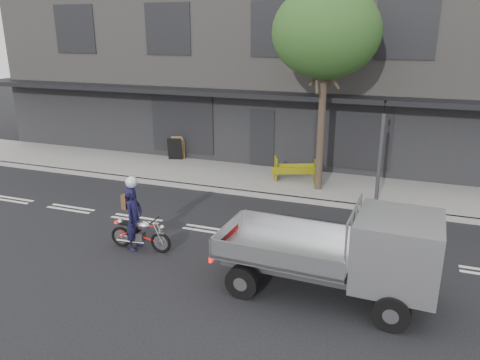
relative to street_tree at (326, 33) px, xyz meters
name	(u,v)px	position (x,y,z in m)	size (l,w,h in m)	color
ground	(211,230)	(-2.20, -4.20, -5.28)	(80.00, 80.00, 0.00)	black
sidewalk	(261,180)	(-2.20, 0.50, -5.20)	(32.00, 3.20, 0.15)	gray
kerb	(247,193)	(-2.20, -1.10, -5.20)	(32.00, 0.20, 0.15)	gray
building_main	(305,60)	(-2.20, 7.10, -1.28)	(26.00, 10.00, 8.00)	slate
street_tree	(326,33)	(0.00, 0.00, 0.00)	(3.40, 3.40, 6.74)	#382B21
traffic_light_pole	(380,158)	(2.00, -0.85, -3.63)	(0.12, 0.12, 3.50)	#2D2D30
motorcycle	(140,233)	(-3.40, -5.90, -4.83)	(1.70, 0.49, 0.87)	black
rider	(134,218)	(-3.55, -5.90, -4.45)	(0.61, 0.40, 1.66)	black
flatbed_ute	(375,251)	(2.36, -6.41, -4.11)	(4.50, 1.99, 2.05)	black
construction_barrier	(294,172)	(-0.93, 0.27, -4.68)	(1.58, 0.63, 0.88)	yellow
sandwich_board	(175,149)	(-6.38, 1.64, -4.66)	(0.60, 0.40, 0.94)	black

